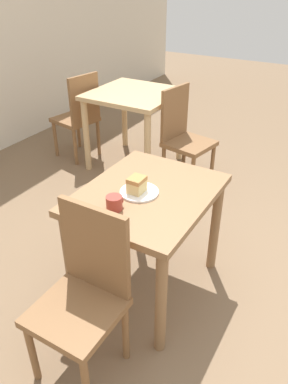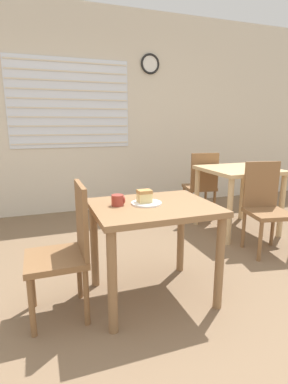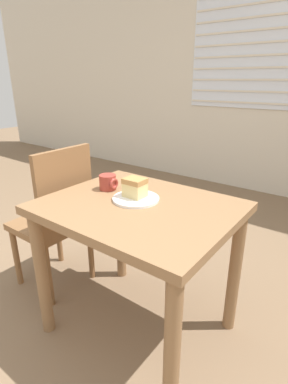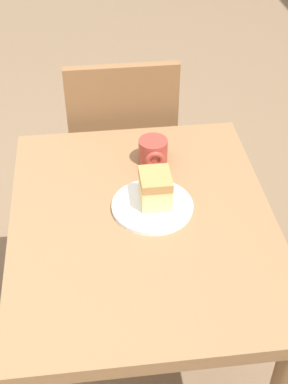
% 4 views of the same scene
% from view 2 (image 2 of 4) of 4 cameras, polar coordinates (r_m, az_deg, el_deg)
% --- Properties ---
extents(ground_plane, '(14.00, 14.00, 0.00)m').
position_cam_2_polar(ground_plane, '(1.95, 6.68, -27.32)').
color(ground_plane, '#7A6047').
extents(wall_back, '(10.00, 0.09, 2.80)m').
position_cam_2_polar(wall_back, '(4.41, -11.09, 14.62)').
color(wall_back, beige).
rests_on(wall_back, ground_plane).
extents(dining_table_near, '(0.84, 0.68, 0.71)m').
position_cam_2_polar(dining_table_near, '(2.12, 1.71, -5.61)').
color(dining_table_near, olive).
rests_on(dining_table_near, ground_plane).
extents(dining_table_far, '(0.78, 0.79, 0.75)m').
position_cam_2_polar(dining_table_far, '(3.64, 17.52, 2.33)').
color(dining_table_far, tan).
rests_on(dining_table_far, ground_plane).
extents(chair_near_window, '(0.38, 0.38, 0.89)m').
position_cam_2_polar(chair_near_window, '(2.03, -14.59, -10.29)').
color(chair_near_window, brown).
rests_on(chair_near_window, ground_plane).
extents(chair_far_corner, '(0.45, 0.45, 0.89)m').
position_cam_2_polar(chair_far_corner, '(3.18, 22.13, -2.33)').
color(chair_far_corner, brown).
rests_on(chair_far_corner, ground_plane).
extents(chair_far_opposite, '(0.44, 0.44, 0.89)m').
position_cam_2_polar(chair_far_opposite, '(4.06, 10.82, 1.57)').
color(chair_far_opposite, brown).
rests_on(chair_far_opposite, ground_plane).
extents(plate, '(0.22, 0.22, 0.01)m').
position_cam_2_polar(plate, '(2.10, 0.47, -2.12)').
color(plate, white).
rests_on(plate, dining_table_near).
extents(cake_slice, '(0.10, 0.08, 0.09)m').
position_cam_2_polar(cake_slice, '(2.09, 0.10, -0.77)').
color(cake_slice, '#E0C67F').
rests_on(cake_slice, plate).
extents(coffee_mug, '(0.09, 0.08, 0.08)m').
position_cam_2_polar(coffee_mug, '(2.06, -4.98, -1.56)').
color(coffee_mug, '#9E382D').
rests_on(coffee_mug, dining_table_near).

